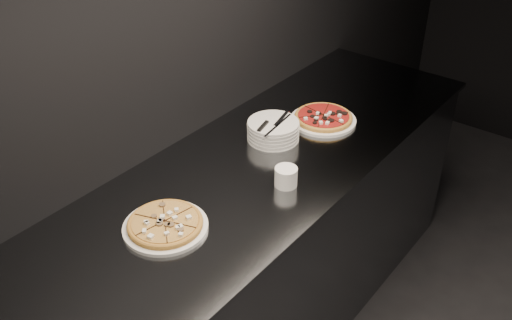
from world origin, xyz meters
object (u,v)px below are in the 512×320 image
Objects in this scene: counter at (258,252)px; pizza_mushroom at (165,224)px; pizza_tomato at (323,118)px; cutlery at (273,124)px; ramekin at (286,176)px; plate_stack at (273,130)px.

counter is 7.53× the size of pizza_mushroom.
cutlery is at bearing -106.16° from pizza_tomato.
pizza_mushroom is 0.48m from ramekin.
pizza_mushroom is 3.83× the size of ramekin.
cutlery reaches higher than plate_stack.
counter is 0.54m from plate_stack.
pizza_tomato is 1.38× the size of plate_stack.
pizza_tomato is (0.02, 0.94, 0.00)m from pizza_mushroom.
plate_stack is (-0.06, 0.69, 0.02)m from pizza_mushroom.
pizza_mushroom is at bearing -98.44° from cutlery.
cutlery is 2.73× the size of ramekin.
plate_stack is 0.34m from ramekin.
pizza_tomato is at bearing 60.63° from cutlery.
cutlery is at bearing 109.34° from counter.
plate_stack is 2.54× the size of ramekin.
plate_stack reaches higher than counter.
pizza_mushroom is 0.94m from pizza_tomato.
ramekin is at bearing -45.34° from plate_stack.
plate_stack is at bearing 95.36° from pizza_mushroom.
pizza_mushroom is at bearing -90.58° from counter.
pizza_mushroom is at bearing -110.78° from ramekin.
pizza_tomato is 0.29m from cutlery.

